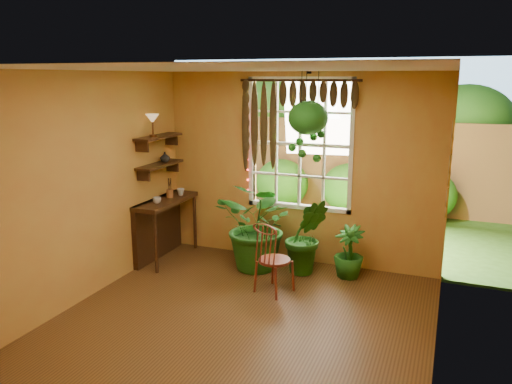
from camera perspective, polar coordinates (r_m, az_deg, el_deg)
floor at (r=5.52m, az=-2.43°, el=-15.42°), size 4.50×4.50×0.00m
ceiling at (r=4.85m, az=-2.74°, el=13.87°), size 4.50×4.50×0.00m
wall_back at (r=7.08m, az=4.93°, el=2.60°), size 4.00×0.00×4.00m
wall_left at (r=6.10m, az=-19.98°, el=0.14°), size 0.00×4.50×4.50m
wall_right at (r=4.60m, az=20.85°, el=-3.99°), size 0.00×4.50×4.50m
window at (r=7.05m, az=5.06°, el=5.44°), size 1.52×0.10×1.86m
valance_vine at (r=6.91m, az=4.18°, el=10.10°), size 1.70×0.12×1.10m
string_lights at (r=7.21m, az=-0.96°, el=6.06°), size 0.03×0.03×1.54m
wall_plates at (r=6.30m, az=21.21°, el=2.30°), size 0.04×0.32×1.10m
counter_ledge at (r=7.47m, az=-10.87°, el=-3.33°), size 0.40×1.20×0.90m
shelf_lower at (r=7.26m, az=-10.93°, el=3.08°), size 0.25×0.90×0.04m
shelf_upper at (r=7.21m, az=-11.06°, el=6.21°), size 0.25×0.90×0.04m
backyard at (r=11.51m, az=12.83°, el=6.03°), size 14.00×10.00×12.00m
windsor_chair at (r=6.24m, az=1.94°, el=-8.80°), size 0.51×0.52×1.06m
potted_plant_left at (r=6.85m, az=0.47°, el=-3.86°), size 1.35×1.24×1.27m
potted_plant_mid at (r=6.79m, az=5.77°, el=-5.05°), size 0.72×0.66×1.05m
potted_plant_right at (r=6.80m, az=10.57°, el=-6.73°), size 0.50×0.50×0.71m
hanging_basket at (r=6.73m, az=5.97°, el=7.80°), size 0.53×0.53×1.20m
cup_a at (r=7.09m, az=-11.24°, el=-0.93°), size 0.15×0.15×0.09m
cup_b at (r=7.51m, az=-8.60°, el=0.00°), size 0.13×0.13×0.10m
brush_jar at (r=7.39m, az=-9.84°, el=0.46°), size 0.10×0.10×0.36m
shelf_vase at (r=7.36m, az=-10.37°, el=3.95°), size 0.15×0.15×0.15m
tiffany_lamp at (r=7.04m, az=-11.76°, el=8.05°), size 0.19×0.19×0.31m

